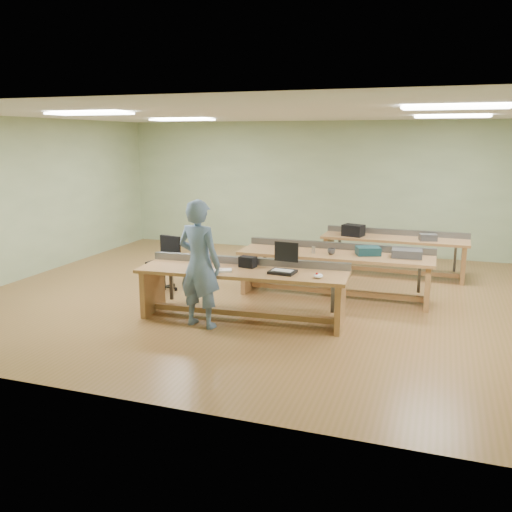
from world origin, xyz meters
name	(u,v)px	position (x,y,z in m)	size (l,w,h in m)	color
floor	(282,298)	(0.00, 0.00, 0.00)	(10.00, 10.00, 0.00)	brown
ceiling	(284,113)	(0.00, 0.00, 3.00)	(10.00, 10.00, 0.00)	silver
wall_back	(331,188)	(0.00, 4.00, 1.50)	(10.00, 0.04, 3.00)	#A5BB8E
wall_front	(164,261)	(0.00, -4.00, 1.50)	(10.00, 0.04, 3.00)	#A5BB8E
wall_left	(31,198)	(-5.00, 0.00, 1.50)	(0.04, 8.00, 3.00)	#A5BB8E
fluor_panels	(284,115)	(0.00, 0.00, 2.97)	(6.20, 3.50, 0.03)	white
workbench_front	(243,282)	(-0.24, -1.22, 0.56)	(3.11, 1.02, 0.86)	#B4744C
workbench_mid	(335,264)	(0.82, 0.37, 0.56)	(3.20, 0.86, 0.86)	#B4744C
workbench_back	(394,247)	(1.62, 2.17, 0.55)	(2.76, 0.80, 0.86)	#B4744C
person	(199,264)	(-0.71, -1.71, 0.91)	(0.66, 0.43, 1.81)	#6286A1
laptop_base	(283,272)	(0.37, -1.25, 0.77)	(0.36, 0.29, 0.04)	black
laptop_screen	(286,252)	(0.38, -1.10, 1.03)	(0.36, 0.02, 0.28)	black
keyboard	(215,271)	(-0.58, -1.46, 0.76)	(0.48, 0.16, 0.03)	silver
trackball_mouse	(318,276)	(0.90, -1.35, 0.78)	(0.13, 0.15, 0.06)	white
camera_bag	(248,262)	(-0.22, -1.06, 0.83)	(0.24, 0.15, 0.16)	black
task_chair	(165,270)	(-2.09, -0.16, 0.34)	(0.60, 0.60, 0.94)	black
parts_bin_teal	(368,251)	(1.35, 0.40, 0.82)	(0.38, 0.28, 0.13)	#12343B
parts_bin_grey	(407,253)	(1.96, 0.39, 0.81)	(0.47, 0.30, 0.13)	#363639
mug	(331,251)	(0.77, 0.23, 0.80)	(0.13, 0.13, 0.10)	#363639
drinks_can	(313,250)	(0.47, 0.23, 0.80)	(0.06, 0.06, 0.11)	#B8B7BC
storage_box_back	(353,230)	(0.85, 2.05, 0.86)	(0.39, 0.28, 0.22)	black
tray_back	(428,237)	(2.24, 2.02, 0.81)	(0.31, 0.23, 0.12)	#363639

